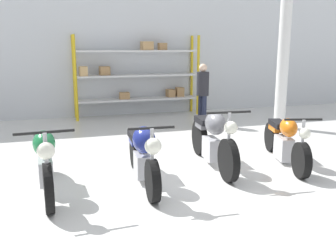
% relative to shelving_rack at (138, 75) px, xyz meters
% --- Properties ---
extents(ground_plane, '(30.00, 30.00, 0.00)m').
position_rel_shelving_rack_xyz_m(ground_plane, '(-0.52, -5.15, -1.22)').
color(ground_plane, silver).
extents(back_wall, '(30.00, 0.08, 3.60)m').
position_rel_shelving_rack_xyz_m(back_wall, '(-0.52, 0.36, 0.58)').
color(back_wall, silver).
rests_on(back_wall, ground_plane).
extents(shelving_rack, '(3.65, 0.63, 2.34)m').
position_rel_shelving_rack_xyz_m(shelving_rack, '(0.00, 0.00, 0.00)').
color(shelving_rack, gold).
rests_on(shelving_rack, ground_plane).
extents(support_pillar, '(0.28, 0.28, 3.60)m').
position_rel_shelving_rack_xyz_m(support_pillar, '(3.10, -2.62, 0.58)').
color(support_pillar, silver).
rests_on(support_pillar, ground_plane).
extents(motorcycle_green, '(0.72, 2.07, 1.04)m').
position_rel_shelving_rack_xyz_m(motorcycle_green, '(-2.54, -5.45, -0.73)').
color(motorcycle_green, black).
rests_on(motorcycle_green, ground_plane).
extents(motorcycle_blue, '(0.62, 2.06, 1.02)m').
position_rel_shelving_rack_xyz_m(motorcycle_blue, '(-1.13, -5.49, -0.74)').
color(motorcycle_blue, black).
rests_on(motorcycle_blue, ground_plane).
extents(motorcycle_grey, '(0.70, 2.18, 1.09)m').
position_rel_shelving_rack_xyz_m(motorcycle_grey, '(0.19, -5.05, -0.70)').
color(motorcycle_grey, black).
rests_on(motorcycle_grey, ground_plane).
extents(motorcycle_orange, '(0.81, 2.08, 0.95)m').
position_rel_shelving_rack_xyz_m(motorcycle_orange, '(1.50, -5.23, -0.80)').
color(motorcycle_orange, black).
rests_on(motorcycle_orange, ground_plane).
extents(person_browsing, '(0.37, 0.37, 1.59)m').
position_rel_shelving_rack_xyz_m(person_browsing, '(1.35, -1.71, -0.28)').
color(person_browsing, '#1E2338').
rests_on(person_browsing, ground_plane).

